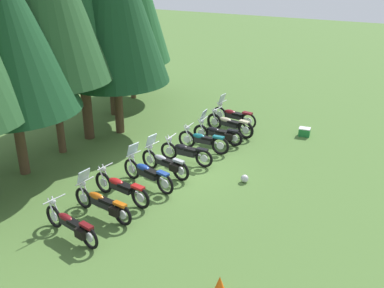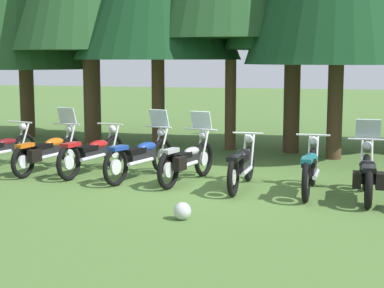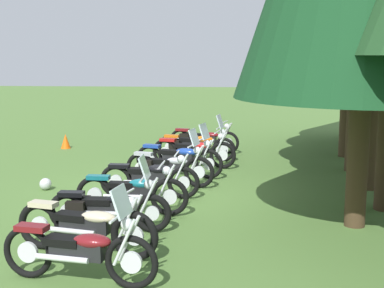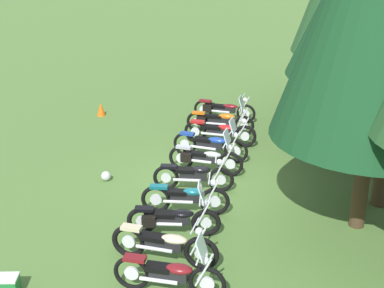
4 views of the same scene
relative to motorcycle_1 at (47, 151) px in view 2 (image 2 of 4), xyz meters
name	(u,v)px [view 2 (image 2 of 4)]	position (x,y,z in m)	size (l,w,h in m)	color
ground_plane	(217,185)	(3.86, -0.42, -0.47)	(80.00, 80.00, 0.00)	#4C7033
motorcycle_1	(47,151)	(0.00, 0.00, 0.00)	(0.82, 2.34, 1.36)	black
motorcycle_2	(93,152)	(1.05, 0.05, 0.00)	(0.75, 2.36, 1.03)	black
motorcycle_3	(141,155)	(2.23, -0.21, 0.03)	(0.87, 2.32, 1.38)	black
motorcycle_4	(186,159)	(3.23, -0.37, 0.00)	(0.86, 2.18, 1.38)	black
motorcycle_5	(242,164)	(4.38, -0.60, 0.00)	(0.61, 2.19, 1.01)	black
motorcycle_6	(310,169)	(5.66, -0.73, 0.00)	(0.64, 2.21, 1.03)	black
motorcycle_7	(368,174)	(6.67, -0.96, -0.02)	(0.71, 2.19, 1.35)	black
dropped_helmet	(182,211)	(3.91, -3.11, -0.33)	(0.27, 0.27, 0.27)	silver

